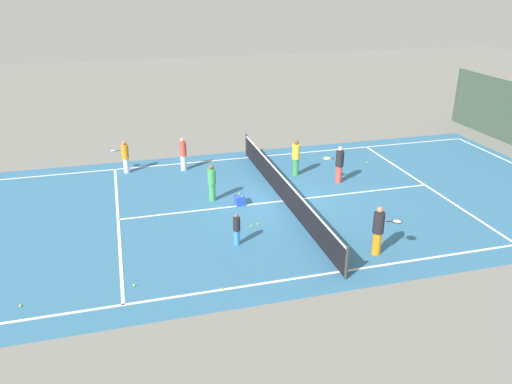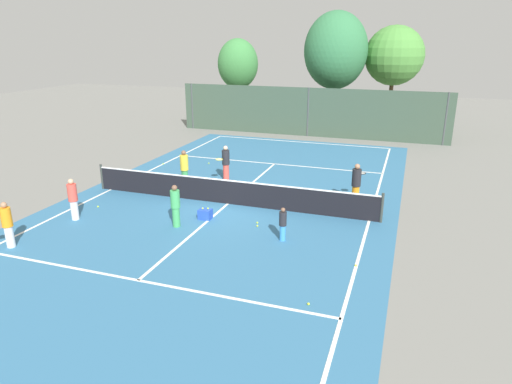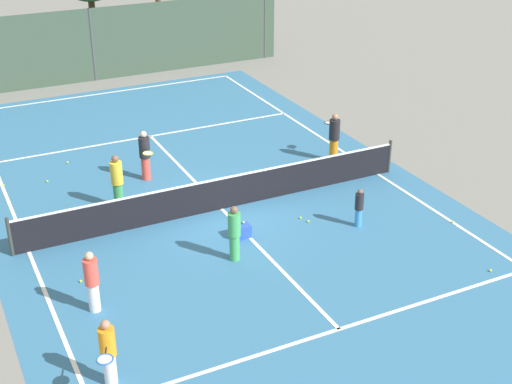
{
  "view_description": "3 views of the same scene",
  "coord_description": "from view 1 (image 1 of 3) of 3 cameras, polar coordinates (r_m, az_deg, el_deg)",
  "views": [
    {
      "loc": [
        17.69,
        -6.0,
        8.27
      ],
      "look_at": [
        0.94,
        -1.39,
        0.93
      ],
      "focal_mm": 35.93,
      "sensor_mm": 36.0,
      "label": 1
    },
    {
      "loc": [
        6.59,
        -15.69,
        6.24
      ],
      "look_at": [
        1.36,
        -0.52,
        0.81
      ],
      "focal_mm": 31.93,
      "sensor_mm": 36.0,
      "label": 2
    },
    {
      "loc": [
        -7.29,
        -17.05,
        9.62
      ],
      "look_at": [
        0.47,
        -1.33,
        1.03
      ],
      "focal_mm": 50.25,
      "sensor_mm": 36.0,
      "label": 3
    }
  ],
  "objects": [
    {
      "name": "tennis_ball_0",
      "position": [
        15.43,
        -13.42,
        -10.07
      ],
      "size": [
        0.07,
        0.07,
        0.07
      ],
      "primitive_type": "sphere",
      "color": "#CCE533",
      "rests_on": "ground_plane"
    },
    {
      "name": "player_1",
      "position": [
        23.87,
        -14.37,
        3.87
      ],
      "size": [
        0.56,
        0.9,
        1.5
      ],
      "color": "silver",
      "rests_on": "ground_plane"
    },
    {
      "name": "tennis_ball_8",
      "position": [
        18.33,
        -0.55,
        -3.81
      ],
      "size": [
        0.07,
        0.07,
        0.07
      ],
      "primitive_type": "sphere",
      "color": "#CCE533",
      "rests_on": "ground_plane"
    },
    {
      "name": "ball_crate",
      "position": [
        20.07,
        -1.8,
        -0.88
      ],
      "size": [
        0.46,
        0.37,
        0.43
      ],
      "color": "blue",
      "rests_on": "ground_plane"
    },
    {
      "name": "player_2",
      "position": [
        16.93,
        -2.17,
        -4.13
      ],
      "size": [
        0.24,
        0.24,
        1.14
      ],
      "color": "#388CD8",
      "rests_on": "ground_plane"
    },
    {
      "name": "tennis_ball_1",
      "position": [
        25.2,
        12.24,
        3.28
      ],
      "size": [
        0.07,
        0.07,
        0.07
      ],
      "primitive_type": "sphere",
      "color": "#CCE533",
      "rests_on": "ground_plane"
    },
    {
      "name": "tennis_ball_7",
      "position": [
        18.47,
        0.21,
        -3.58
      ],
      "size": [
        0.07,
        0.07,
        0.07
      ],
      "primitive_type": "sphere",
      "color": "#CCE533",
      "rests_on": "ground_plane"
    },
    {
      "name": "tennis_ball_2",
      "position": [
        14.9,
        -3.83,
        -10.7
      ],
      "size": [
        0.07,
        0.07,
        0.07
      ],
      "primitive_type": "sphere",
      "color": "#CCE533",
      "rests_on": "ground_plane"
    },
    {
      "name": "tennis_ball_4",
      "position": [
        25.46,
        8.91,
        3.73
      ],
      "size": [
        0.07,
        0.07,
        0.07
      ],
      "primitive_type": "sphere",
      "color": "#CCE533",
      "rests_on": "ground_plane"
    },
    {
      "name": "ground_plane",
      "position": [
        20.43,
        3.06,
        -1.02
      ],
      "size": [
        80.0,
        80.0,
        0.0
      ],
      "primitive_type": "plane",
      "color": "slate"
    },
    {
      "name": "player_0",
      "position": [
        22.26,
        9.24,
        3.09
      ],
      "size": [
        0.43,
        0.93,
        1.63
      ],
      "color": "#E54C3F",
      "rests_on": "ground_plane"
    },
    {
      "name": "tennis_ball_9",
      "position": [
        24.12,
        -4.99,
        2.84
      ],
      "size": [
        0.07,
        0.07,
        0.07
      ],
      "primitive_type": "sphere",
      "color": "#CCE533",
      "rests_on": "ground_plane"
    },
    {
      "name": "tennis_ball_5",
      "position": [
        26.69,
        8.4,
        4.67
      ],
      "size": [
        0.07,
        0.07,
        0.07
      ],
      "primitive_type": "sphere",
      "color": "#CCE533",
      "rests_on": "ground_plane"
    },
    {
      "name": "player_5",
      "position": [
        22.88,
        4.46,
        3.88
      ],
      "size": [
        0.35,
        0.35,
        1.65
      ],
      "color": "#3FA559",
      "rests_on": "ground_plane"
    },
    {
      "name": "tennis_ball_3",
      "position": [
        15.57,
        -24.76,
        -11.42
      ],
      "size": [
        0.07,
        0.07,
        0.07
      ],
      "primitive_type": "sphere",
      "color": "#CCE533",
      "rests_on": "ground_plane"
    },
    {
      "name": "player_4",
      "position": [
        20.24,
        -4.93,
        1.09
      ],
      "size": [
        0.32,
        0.32,
        1.52
      ],
      "color": "#3FA559",
      "rests_on": "ground_plane"
    },
    {
      "name": "player_3",
      "position": [
        16.7,
        13.47,
        -4.12
      ],
      "size": [
        0.51,
        0.94,
        1.66
      ],
      "color": "orange",
      "rests_on": "ground_plane"
    },
    {
      "name": "court_surface",
      "position": [
        20.43,
        3.06,
        -1.01
      ],
      "size": [
        13.0,
        25.0,
        0.01
      ],
      "color": "teal",
      "rests_on": "ground_plane"
    },
    {
      "name": "tennis_net",
      "position": [
        20.23,
        3.09,
        0.3
      ],
      "size": [
        11.9,
        0.1,
        1.1
      ],
      "color": "#333833",
      "rests_on": "ground_plane"
    },
    {
      "name": "player_6",
      "position": [
        23.68,
        -8.12,
        4.24
      ],
      "size": [
        0.33,
        0.33,
        1.54
      ],
      "color": "silver",
      "rests_on": "ground_plane"
    },
    {
      "name": "tennis_ball_6",
      "position": [
        24.26,
        1.22,
        3.04
      ],
      "size": [
        0.07,
        0.07,
        0.07
      ],
      "primitive_type": "sphere",
      "color": "#CCE533",
      "rests_on": "ground_plane"
    }
  ]
}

